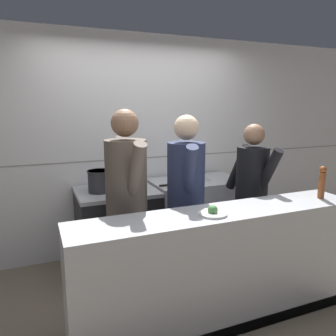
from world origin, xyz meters
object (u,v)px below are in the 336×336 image
object	(u,v)px
pepper_mill	(322,182)
chef_head_cook	(127,200)
chef_sous	(186,197)
stock_pot	(100,181)
chefs_knife	(171,185)
chef_line	(251,193)
sauce_pot	(134,178)
mixing_bowl_steel	(200,176)
plated_dish_main	(213,212)
oven_range	(117,228)

from	to	relation	value
pepper_mill	chef_head_cook	distance (m)	1.74
chef_head_cook	chef_sous	bearing A→B (deg)	-5.57
stock_pot	chefs_knife	xyz separation A→B (m)	(0.77, -0.11, -0.09)
chef_sous	chef_line	xyz separation A→B (m)	(0.77, 0.05, -0.06)
sauce_pot	chef_line	distance (m)	1.28
mixing_bowl_steel	pepper_mill	size ratio (longest dim) A/B	0.83
plated_dish_main	chef_head_cook	world-z (taller)	chef_head_cook
chef_head_cook	mixing_bowl_steel	bearing A→B (deg)	27.69
oven_range	stock_pot	world-z (taller)	stock_pot
stock_pot	mixing_bowl_steel	distance (m)	1.19
oven_range	plated_dish_main	distance (m)	1.48
sauce_pot	pepper_mill	distance (m)	1.90
chef_head_cook	chefs_knife	bearing A→B (deg)	36.78
pepper_mill	mixing_bowl_steel	bearing A→B (deg)	113.81
oven_range	plated_dish_main	bearing A→B (deg)	-71.43
chef_line	mixing_bowl_steel	bearing A→B (deg)	97.37
plated_dish_main	chef_sous	bearing A→B (deg)	85.42
sauce_pot	chef_line	bearing A→B (deg)	-35.59
plated_dish_main	sauce_pot	bearing A→B (deg)	99.11
oven_range	chef_line	world-z (taller)	chef_line
chef_head_cook	chef_sous	size ratio (longest dim) A/B	1.03
mixing_bowl_steel	chef_sous	bearing A→B (deg)	-126.78
chef_head_cook	chef_line	xyz separation A→B (m)	(1.34, 0.04, -0.09)
chefs_knife	plated_dish_main	distance (m)	1.19
chefs_knife	chef_head_cook	world-z (taller)	chef_head_cook
sauce_pot	chef_sous	size ratio (longest dim) A/B	0.15
plated_dish_main	chef_sous	distance (m)	0.58
oven_range	plated_dish_main	world-z (taller)	plated_dish_main
chefs_knife	chef_line	distance (m)	0.87
mixing_bowl_steel	chef_head_cook	size ratio (longest dim) A/B	0.14
mixing_bowl_steel	chef_sous	xyz separation A→B (m)	(-0.53, -0.71, -0.01)
oven_range	chef_sous	world-z (taller)	chef_sous
stock_pot	mixing_bowl_steel	xyz separation A→B (m)	(1.19, -0.01, -0.05)
plated_dish_main	chef_head_cook	bearing A→B (deg)	131.64
pepper_mill	chef_sous	bearing A→B (deg)	153.03
stock_pot	pepper_mill	size ratio (longest dim) A/B	0.87
stock_pot	pepper_mill	bearing A→B (deg)	-35.99
stock_pot	chef_line	world-z (taller)	chef_line
sauce_pot	chefs_knife	size ratio (longest dim) A/B	0.74
chef_line	stock_pot	bearing A→B (deg)	141.97
pepper_mill	stock_pot	bearing A→B (deg)	144.01
oven_range	mixing_bowl_steel	bearing A→B (deg)	-1.68
stock_pot	chef_sous	xyz separation A→B (m)	(0.66, -0.72, -0.06)
plated_dish_main	pepper_mill	size ratio (longest dim) A/B	0.76
sauce_pot	plated_dish_main	xyz separation A→B (m)	(0.22, -1.36, 0.00)
oven_range	pepper_mill	world-z (taller)	pepper_mill
stock_pot	chef_sous	world-z (taller)	chef_sous
chefs_knife	stock_pot	bearing A→B (deg)	171.69
plated_dish_main	chef_sous	xyz separation A→B (m)	(0.05, 0.58, -0.03)
sauce_pot	pepper_mill	bearing A→B (deg)	-44.83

